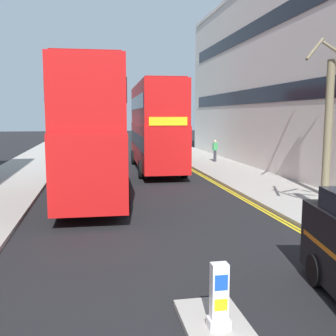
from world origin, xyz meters
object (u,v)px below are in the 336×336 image
keep_left_bollard (219,298)px  double_decker_bus_oncoming (156,124)px  double_decker_bus_away (92,128)px  pedestrian_far (215,150)px

keep_left_bollard → double_decker_bus_oncoming: double_decker_bus_oncoming is taller
keep_left_bollard → double_decker_bus_oncoming: 19.89m
double_decker_bus_away → pedestrian_far: double_decker_bus_away is taller
double_decker_bus_away → double_decker_bus_oncoming: bearing=62.9°
double_decker_bus_away → pedestrian_far: size_ratio=6.70×
pedestrian_far → double_decker_bus_away: bearing=-129.9°
double_decker_bus_away → pedestrian_far: (8.96, 10.71, -2.04)m
double_decker_bus_oncoming → double_decker_bus_away: bearing=-117.1°
double_decker_bus_away → double_decker_bus_oncoming: size_ratio=1.00×
keep_left_bollard → double_decker_bus_away: double_decker_bus_away is taller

